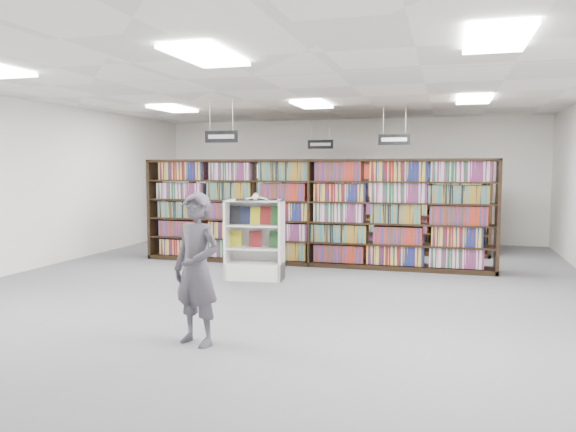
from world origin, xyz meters
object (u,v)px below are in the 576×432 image
(bookshelf_row_near, at_px, (312,212))
(endcap_display, at_px, (255,252))
(open_book, at_px, (256,198))
(shopper, at_px, (197,269))

(bookshelf_row_near, xyz_separation_m, endcap_display, (-0.61, -1.66, -0.58))
(endcap_display, xyz_separation_m, open_book, (0.06, -0.09, 0.94))
(bookshelf_row_near, distance_m, shopper, 5.26)
(bookshelf_row_near, relative_size, endcap_display, 5.05)
(endcap_display, xyz_separation_m, shopper, (0.58, -3.60, 0.36))
(open_book, bearing_deg, shopper, -99.00)
(endcap_display, relative_size, open_book, 1.76)
(open_book, xyz_separation_m, shopper, (0.52, -3.51, -0.58))
(endcap_display, distance_m, shopper, 3.67)
(shopper, bearing_deg, open_book, 116.98)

